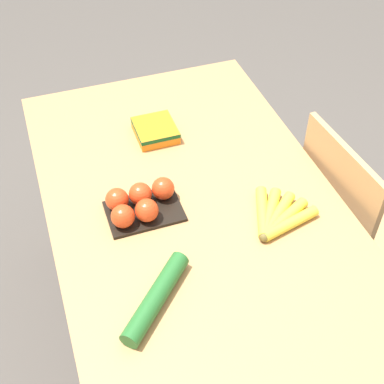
{
  "coord_description": "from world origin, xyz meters",
  "views": [
    {
      "loc": [
        1.06,
        -0.37,
        1.9
      ],
      "look_at": [
        0.0,
        0.0,
        0.79
      ],
      "focal_mm": 50.0,
      "sensor_mm": 36.0,
      "label": 1
    }
  ],
  "objects_px": {
    "cucumber_near": "(156,298)",
    "carrot_bag": "(155,130)",
    "tomato_pack": "(139,203)",
    "banana_bunch": "(277,217)",
    "chair": "(353,230)"
  },
  "relations": [
    {
      "from": "cucumber_near",
      "to": "carrot_bag",
      "type": "bearing_deg",
      "value": 163.84
    },
    {
      "from": "tomato_pack",
      "to": "cucumber_near",
      "type": "bearing_deg",
      "value": -7.78
    },
    {
      "from": "banana_bunch",
      "to": "tomato_pack",
      "type": "relative_size",
      "value": 0.92
    },
    {
      "from": "tomato_pack",
      "to": "carrot_bag",
      "type": "height_order",
      "value": "tomato_pack"
    },
    {
      "from": "carrot_bag",
      "to": "banana_bunch",
      "type": "bearing_deg",
      "value": 23.87
    },
    {
      "from": "chair",
      "to": "cucumber_near",
      "type": "bearing_deg",
      "value": 103.91
    },
    {
      "from": "tomato_pack",
      "to": "cucumber_near",
      "type": "distance_m",
      "value": 0.32
    },
    {
      "from": "banana_bunch",
      "to": "tomato_pack",
      "type": "xyz_separation_m",
      "value": [
        -0.16,
        -0.36,
        0.02
      ]
    },
    {
      "from": "chair",
      "to": "carrot_bag",
      "type": "relative_size",
      "value": 6.12
    },
    {
      "from": "tomato_pack",
      "to": "carrot_bag",
      "type": "bearing_deg",
      "value": 156.37
    },
    {
      "from": "chair",
      "to": "banana_bunch",
      "type": "distance_m",
      "value": 0.5
    },
    {
      "from": "tomato_pack",
      "to": "carrot_bag",
      "type": "xyz_separation_m",
      "value": [
        -0.33,
        0.14,
        -0.01
      ]
    },
    {
      "from": "banana_bunch",
      "to": "cucumber_near",
      "type": "bearing_deg",
      "value": -69.08
    },
    {
      "from": "tomato_pack",
      "to": "cucumber_near",
      "type": "relative_size",
      "value": 0.95
    },
    {
      "from": "banana_bunch",
      "to": "carrot_bag",
      "type": "height_order",
      "value": "carrot_bag"
    }
  ]
}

